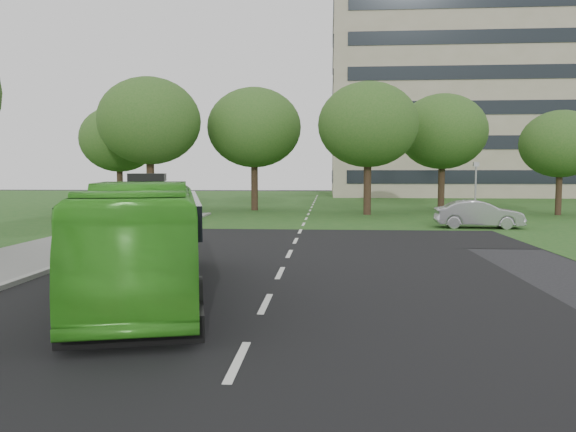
% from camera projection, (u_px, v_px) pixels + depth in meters
% --- Properties ---
extents(ground, '(160.00, 160.00, 0.00)m').
position_uv_depth(ground, '(274.00, 287.00, 15.05)').
color(ground, black).
rests_on(ground, ground).
extents(street_surfaces, '(120.00, 120.00, 0.15)m').
position_uv_depth(street_surfaces, '(301.00, 217.00, 37.70)').
color(street_surfaces, black).
rests_on(street_surfaces, ground).
extents(office_building, '(40.10, 20.10, 25.00)m').
position_uv_depth(office_building, '(484.00, 101.00, 74.11)').
color(office_building, gray).
rests_on(office_building, ground).
extents(tree_park_a, '(7.58, 7.58, 10.07)m').
position_uv_depth(tree_park_a, '(149.00, 121.00, 41.52)').
color(tree_park_a, black).
rests_on(tree_park_a, ground).
extents(tree_park_b, '(7.45, 7.45, 9.77)m').
position_uv_depth(tree_park_b, '(254.00, 128.00, 44.59)').
color(tree_park_b, black).
rests_on(tree_park_b, ground).
extents(tree_park_c, '(7.14, 7.14, 9.48)m').
position_uv_depth(tree_park_c, '(368.00, 125.00, 39.91)').
color(tree_park_c, black).
rests_on(tree_park_c, ground).
extents(tree_park_d, '(6.99, 6.99, 9.24)m').
position_uv_depth(tree_park_d, '(442.00, 132.00, 44.39)').
color(tree_park_d, black).
rests_on(tree_park_d, ground).
extents(tree_park_e, '(5.58, 5.58, 7.43)m').
position_uv_depth(tree_park_e, '(560.00, 144.00, 39.61)').
color(tree_park_e, black).
rests_on(tree_park_e, ground).
extents(tree_park_f, '(6.37, 6.37, 8.51)m').
position_uv_depth(tree_park_f, '(119.00, 139.00, 46.29)').
color(tree_park_f, black).
rests_on(tree_park_f, ground).
extents(bus, '(4.85, 10.46, 2.84)m').
position_uv_depth(bus, '(147.00, 238.00, 14.20)').
color(bus, green).
rests_on(bus, ground).
extents(sedan, '(4.74, 1.90, 1.53)m').
position_uv_depth(sedan, '(478.00, 214.00, 30.73)').
color(sedan, '#9F9FA3').
rests_on(sedan, ground).
extents(camera_pole, '(0.38, 0.36, 3.65)m').
position_uv_depth(camera_pole, '(476.00, 184.00, 32.62)').
color(camera_pole, gray).
rests_on(camera_pole, ground).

